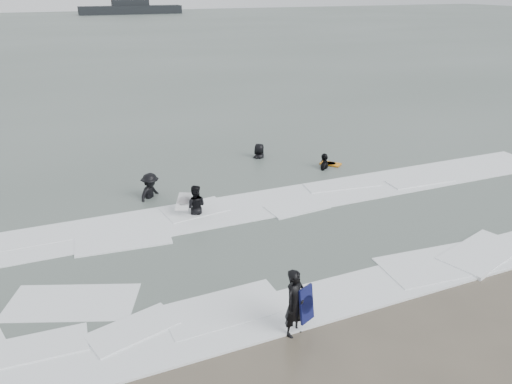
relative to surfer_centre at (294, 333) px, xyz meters
name	(u,v)px	position (x,y,z in m)	size (l,w,h in m)	color
ground	(322,288)	(1.66, 1.50, 0.00)	(320.00, 320.00, 0.00)	brown
sea	(82,36)	(1.66, 81.50, 0.06)	(320.00, 320.00, 0.00)	#47544C
surfer_centre	(294,333)	(0.00, 0.00, 0.00)	(0.68, 0.44, 1.85)	black
surfer_wading	(196,215)	(-0.34, 7.71, 0.00)	(0.86, 0.67, 1.77)	black
surfer_breaker	(151,199)	(-1.60, 9.89, 0.00)	(1.27, 0.73, 1.97)	black
surfer_right_near	(324,169)	(6.77, 10.29, 0.00)	(1.13, 0.47, 1.93)	black
surfer_right_far	(259,159)	(4.50, 12.89, 0.00)	(0.94, 0.61, 1.93)	black
surf_foam	(270,233)	(1.66, 5.20, 0.04)	(30.03, 9.06, 0.09)	white
bodyboards	(275,207)	(2.30, 6.21, 0.50)	(8.94, 11.33, 1.25)	#0E1244
vessel_horizon	(131,9)	(19.76, 140.65, 1.41)	(27.89, 4.98, 3.78)	black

